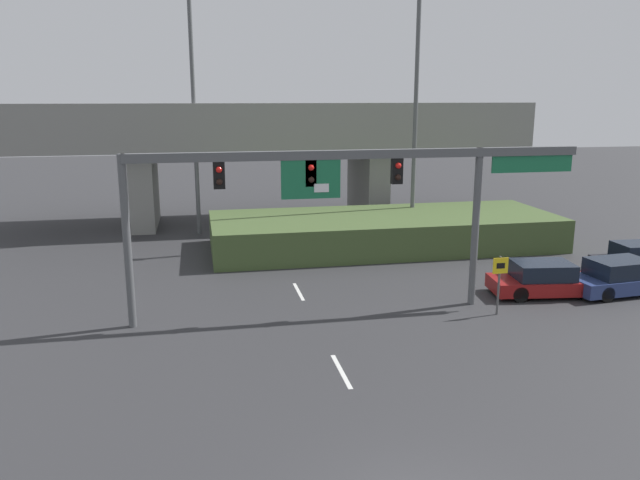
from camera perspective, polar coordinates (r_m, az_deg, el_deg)
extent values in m
cube|color=silver|center=(19.07, 1.95, -11.89)|extent=(0.14, 2.40, 0.01)
cube|color=silver|center=(26.32, -1.97, -4.73)|extent=(0.14, 2.40, 0.01)
cube|color=silver|center=(33.86, -4.13, -0.70)|extent=(0.14, 2.40, 0.01)
cube|color=silver|center=(41.54, -5.49, 1.85)|extent=(0.14, 2.40, 0.01)
cylinder|color=#515456|center=(22.58, -17.23, -0.26)|extent=(0.28, 0.28, 6.14)
cylinder|color=#515456|center=(24.75, 14.02, 1.08)|extent=(0.28, 0.28, 6.14)
cube|color=#515456|center=(22.77, 4.00, 7.83)|extent=(16.84, 0.32, 0.32)
cube|color=black|center=(22.06, -9.22, 5.87)|extent=(0.40, 0.28, 0.95)
sphere|color=red|center=(21.86, -9.22, 6.37)|extent=(0.22, 0.22, 0.22)
sphere|color=black|center=(21.92, -9.18, 5.26)|extent=(0.22, 0.22, 0.22)
cube|color=black|center=(22.40, -0.89, 6.14)|extent=(0.40, 0.28, 0.95)
sphere|color=red|center=(22.21, -0.81, 6.64)|extent=(0.22, 0.22, 0.22)
sphere|color=black|center=(22.26, -0.81, 5.54)|extent=(0.22, 0.22, 0.22)
cube|color=black|center=(23.20, 7.04, 6.29)|extent=(0.40, 0.28, 0.95)
sphere|color=red|center=(23.01, 7.19, 6.76)|extent=(0.22, 0.22, 0.22)
sphere|color=black|center=(23.06, 7.16, 5.71)|extent=(0.22, 0.22, 0.22)
cube|color=#196B42|center=(22.33, -0.84, 5.56)|extent=(2.15, 0.08, 1.38)
cube|color=white|center=(22.40, 0.14, 4.78)|extent=(0.54, 0.03, 0.30)
cube|color=#196B42|center=(25.32, 18.83, 6.61)|extent=(3.31, 0.07, 0.64)
cylinder|color=#4C4C4C|center=(24.22, 16.02, -4.03)|extent=(0.08, 0.08, 2.27)
cube|color=yellow|center=(23.97, 16.18, -2.27)|extent=(0.60, 0.03, 0.60)
cube|color=black|center=(23.96, 16.20, -2.28)|extent=(0.33, 0.01, 0.21)
cylinder|color=#515456|center=(37.00, -11.47, 11.87)|extent=(0.24, 0.24, 14.86)
cylinder|color=#515456|center=(35.90, 8.80, 13.65)|extent=(0.24, 0.24, 17.01)
cube|color=gray|center=(40.47, -5.62, 9.78)|extent=(34.12, 7.25, 1.91)
cube|color=gray|center=(37.00, -5.13, 11.66)|extent=(34.12, 0.40, 0.90)
cube|color=gray|center=(40.73, -15.74, 4.62)|extent=(1.40, 5.80, 4.81)
cube|color=gray|center=(42.12, 4.39, 5.34)|extent=(1.40, 5.80, 4.81)
cube|color=#42562D|center=(33.93, 5.86, 0.81)|extent=(18.49, 6.71, 1.75)
cube|color=maroon|center=(27.41, 19.92, -3.84)|extent=(4.68, 2.43, 0.56)
cube|color=black|center=(27.17, 19.68, -2.62)|extent=(2.52, 1.97, 0.67)
cylinder|color=black|center=(28.74, 21.78, -3.49)|extent=(0.66, 0.30, 0.64)
cylinder|color=black|center=(27.32, 23.27, -4.45)|extent=(0.66, 0.30, 0.64)
cylinder|color=black|center=(27.66, 16.58, -3.71)|extent=(0.66, 0.30, 0.64)
cylinder|color=black|center=(26.18, 17.83, -4.74)|extent=(0.66, 0.30, 0.64)
cube|color=navy|center=(28.90, 25.83, -3.50)|extent=(4.71, 2.27, 0.59)
cube|color=black|center=(28.61, 25.69, -2.30)|extent=(2.51, 1.89, 0.70)
cylinder|color=black|center=(30.46, 26.77, -3.06)|extent=(0.66, 0.27, 0.64)
cylinder|color=black|center=(28.63, 22.59, -3.62)|extent=(0.66, 0.27, 0.64)
cylinder|color=black|center=(27.43, 24.74, -4.53)|extent=(0.66, 0.27, 0.64)
cylinder|color=black|center=(32.57, 24.68, -1.87)|extent=(0.65, 0.24, 0.64)
cylinder|color=black|center=(31.37, 26.22, -2.57)|extent=(0.65, 0.24, 0.64)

